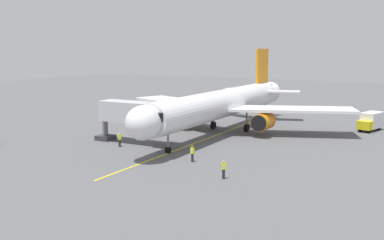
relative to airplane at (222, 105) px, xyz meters
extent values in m
plane|color=#565659|center=(-0.20, 0.71, -4.00)|extent=(220.00, 220.00, 0.00)
cube|color=yellow|center=(0.00, 6.28, -4.00)|extent=(0.37, 40.00, 0.01)
cylinder|color=white|center=(0.00, 0.28, 0.10)|extent=(3.91, 34.01, 3.80)
ellipsoid|color=white|center=(0.06, 18.48, 0.10)|extent=(3.62, 4.01, 3.61)
cone|color=white|center=(-0.06, -18.22, 0.10)|extent=(3.43, 3.01, 3.42)
cube|color=black|center=(0.05, 17.08, 0.65)|extent=(3.24, 1.61, 0.90)
cube|color=white|center=(-8.54, -3.41, -0.50)|extent=(17.76, 11.16, 0.36)
cylinder|color=orange|center=(-5.80, -0.70, -2.00)|extent=(2.31, 3.41, 2.30)
cylinder|color=black|center=(-5.80, 1.05, -2.00)|extent=(2.10, 0.21, 2.10)
cube|color=white|center=(8.51, -3.47, -0.50)|extent=(17.75, 11.25, 0.36)
cylinder|color=orange|center=(5.80, -0.74, -2.00)|extent=(2.31, 3.41, 2.30)
cylinder|color=black|center=(5.80, 1.01, -2.00)|extent=(2.10, 0.21, 2.10)
cube|color=orange|center=(-0.05, -15.22, 3.90)|extent=(0.38, 4.80, 7.20)
cube|color=white|center=(-3.25, -14.91, 0.70)|extent=(6.83, 4.24, 0.24)
cube|color=white|center=(3.15, -14.93, 0.70)|extent=(6.83, 4.28, 0.24)
cylinder|color=slate|center=(0.04, 13.78, -2.27)|extent=(0.24, 0.24, 2.77)
cylinder|color=black|center=(0.04, 13.78, -3.65)|extent=(0.45, 0.70, 0.70)
cylinder|color=slate|center=(-2.61, -2.71, -2.07)|extent=(0.24, 0.24, 2.77)
cylinder|color=black|center=(-2.61, -2.71, -3.45)|extent=(0.45, 1.10, 1.10)
cylinder|color=slate|center=(2.59, -2.73, -2.07)|extent=(0.24, 0.24, 2.77)
cylinder|color=black|center=(2.59, -2.73, -3.45)|extent=(0.45, 1.10, 1.10)
cube|color=#B7B7BC|center=(6.54, 11.26, -0.10)|extent=(9.01, 2.63, 2.50)
cube|color=gray|center=(2.04, 11.27, -0.10)|extent=(2.81, 3.21, 3.00)
cylinder|color=slate|center=(11.04, 11.25, -2.05)|extent=(0.70, 0.70, 3.90)
cube|color=#333338|center=(11.04, 11.25, -3.70)|extent=(2.00, 2.00, 0.60)
cylinder|color=#23232D|center=(-9.77, 20.15, -3.56)|extent=(0.26, 0.26, 0.88)
cube|color=#D8EA19|center=(-9.77, 20.15, -2.82)|extent=(0.45, 0.41, 0.60)
cube|color=silver|center=(-9.77, 20.15, -2.82)|extent=(0.47, 0.43, 0.10)
sphere|color=tan|center=(-9.77, 20.15, -2.40)|extent=(0.22, 0.22, 0.22)
cylinder|color=#23232D|center=(6.84, 13.75, -3.56)|extent=(0.26, 0.26, 0.88)
cube|color=#D8EA19|center=(6.84, 13.75, -2.82)|extent=(0.43, 0.44, 0.60)
cube|color=silver|center=(6.84, 13.75, -2.82)|extent=(0.45, 0.47, 0.10)
sphere|color=beige|center=(6.84, 13.75, -2.40)|extent=(0.22, 0.22, 0.22)
cylinder|color=#23232D|center=(-4.29, 16.01, -3.56)|extent=(0.26, 0.26, 0.88)
cube|color=#D8EA19|center=(-4.29, 16.01, -2.82)|extent=(0.43, 0.32, 0.60)
cube|color=silver|center=(-4.29, 16.01, -2.82)|extent=(0.45, 0.34, 0.10)
sphere|color=#9E7051|center=(-4.29, 16.01, -2.40)|extent=(0.22, 0.22, 0.22)
cube|color=#9E9EA3|center=(18.32, -6.66, -3.38)|extent=(1.54, 2.23, 0.60)
cube|color=black|center=(18.29, -5.06, -2.48)|extent=(0.97, 3.77, 1.61)
cylinder|color=black|center=(17.65, -5.53, -3.68)|extent=(0.26, 0.64, 0.64)
cylinder|color=black|center=(18.95, -5.50, -3.68)|extent=(0.26, 0.64, 0.64)
cylinder|color=black|center=(17.68, -7.03, -3.68)|extent=(0.26, 0.64, 0.64)
cylinder|color=black|center=(18.98, -7.00, -3.68)|extent=(0.26, 0.64, 0.64)
cube|color=yellow|center=(-17.20, -10.53, -2.98)|extent=(2.30, 2.17, 1.20)
cube|color=black|center=(-17.00, -9.86, -2.78)|extent=(1.68, 0.63, 0.70)
cube|color=silver|center=(-17.75, -12.40, -2.48)|extent=(2.93, 4.02, 2.20)
cylinder|color=black|center=(-17.75, -10.11, -3.58)|extent=(0.48, 0.88, 0.84)
cylinder|color=black|center=(-16.50, -10.47, -3.58)|extent=(0.48, 0.88, 0.84)
cylinder|color=black|center=(-18.65, -13.18, -3.58)|extent=(0.48, 0.88, 0.84)
cylinder|color=black|center=(-17.40, -13.54, -3.58)|extent=(0.48, 0.88, 0.84)
camera|label=1|loc=(-26.87, 56.93, 7.69)|focal=43.47mm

